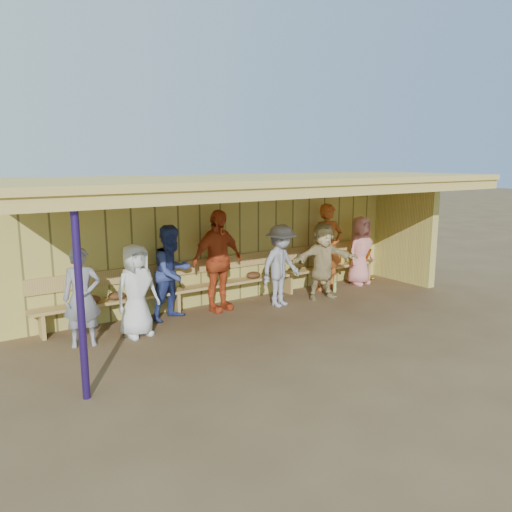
{
  "coord_description": "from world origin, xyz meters",
  "views": [
    {
      "loc": [
        -5.01,
        -7.06,
        2.76
      ],
      "look_at": [
        0.0,
        0.35,
        1.05
      ],
      "focal_mm": 35.0,
      "sensor_mm": 36.0,
      "label": 1
    }
  ],
  "objects": [
    {
      "name": "player_h",
      "position": [
        3.13,
        0.78,
        0.77
      ],
      "size": [
        0.82,
        0.6,
        1.55
      ],
      "primitive_type": "imported",
      "rotation": [
        0.0,
        0.0,
        0.15
      ],
      "color": "#E1857E",
      "rests_on": "ground"
    },
    {
      "name": "bench",
      "position": [
        0.0,
        1.12,
        0.53
      ],
      "size": [
        7.6,
        0.34,
        0.93
      ],
      "color": "tan",
      "rests_on": "ground"
    },
    {
      "name": "ground",
      "position": [
        0.0,
        0.0,
        0.0
      ],
      "size": [
        90.0,
        90.0,
        0.0
      ],
      "primitive_type": "plane",
      "color": "brown",
      "rests_on": "ground"
    },
    {
      "name": "player_a",
      "position": [
        -3.13,
        0.36,
        0.76
      ],
      "size": [
        0.62,
        0.47,
        1.51
      ],
      "primitive_type": "imported",
      "rotation": [
        0.0,
        0.0,
        -0.22
      ],
      "color": "gray",
      "rests_on": "ground"
    },
    {
      "name": "player_d",
      "position": [
        -0.54,
        0.81,
        0.95
      ],
      "size": [
        1.17,
        0.63,
        1.89
      ],
      "primitive_type": "imported",
      "rotation": [
        0.0,
        0.0,
        0.16
      ],
      "color": "#C94A20",
      "rests_on": "ground"
    },
    {
      "name": "player_g",
      "position": [
        2.18,
        0.81,
        0.94
      ],
      "size": [
        0.75,
        0.57,
        1.87
      ],
      "primitive_type": "imported",
      "rotation": [
        0.0,
        0.0,
        -0.19
      ],
      "color": "#B8541D",
      "rests_on": "ground"
    },
    {
      "name": "player_e",
      "position": [
        0.61,
        0.41,
        0.79
      ],
      "size": [
        1.13,
        0.82,
        1.58
      ],
      "primitive_type": "imported",
      "rotation": [
        0.0,
        0.0,
        0.25
      ],
      "color": "#96949C",
      "rests_on": "ground"
    },
    {
      "name": "dugout_equipment",
      "position": [
        -0.74,
        0.99,
        0.49
      ],
      "size": [
        6.66,
        0.62,
        0.8
      ],
      "color": "orange",
      "rests_on": "ground"
    },
    {
      "name": "player_f",
      "position": [
        1.63,
        0.35,
        0.78
      ],
      "size": [
        1.52,
        0.8,
        1.56
      ],
      "primitive_type": "imported",
      "rotation": [
        0.0,
        0.0,
        -0.25
      ],
      "color": "tan",
      "rests_on": "ground"
    },
    {
      "name": "dugout_structure",
      "position": [
        0.39,
        0.69,
        1.69
      ],
      "size": [
        8.8,
        3.2,
        2.5
      ],
      "color": "#C5B554",
      "rests_on": "ground"
    },
    {
      "name": "player_b",
      "position": [
        -2.3,
        0.32,
        0.75
      ],
      "size": [
        0.81,
        0.6,
        1.49
      ],
      "primitive_type": "imported",
      "rotation": [
        0.0,
        0.0,
        0.19
      ],
      "color": "silver",
      "rests_on": "ground"
    },
    {
      "name": "player_c",
      "position": [
        -1.46,
        0.81,
        0.84
      ],
      "size": [
        0.98,
        0.87,
        1.68
      ],
      "primitive_type": "imported",
      "rotation": [
        0.0,
        0.0,
        0.34
      ],
      "color": "navy",
      "rests_on": "ground"
    }
  ]
}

